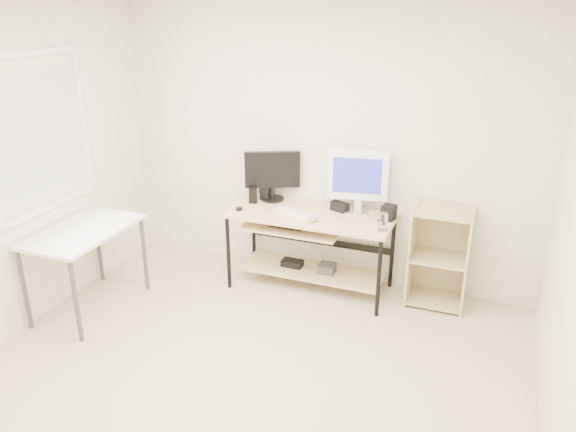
{
  "coord_description": "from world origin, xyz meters",
  "views": [
    {
      "loc": [
        1.52,
        -2.84,
        2.59
      ],
      "look_at": [
        -0.09,
        1.3,
        0.84
      ],
      "focal_mm": 35.0,
      "sensor_mm": 36.0,
      "label": 1
    }
  ],
  "objects_px": {
    "desk": "(308,234)",
    "white_imac": "(358,177)",
    "side_table": "(84,238)",
    "black_monitor": "(272,173)",
    "shelf_unit": "(440,256)",
    "audio_controller": "(253,195)"
  },
  "relations": [
    {
      "from": "desk",
      "to": "shelf_unit",
      "type": "height_order",
      "value": "shelf_unit"
    },
    {
      "from": "side_table",
      "to": "black_monitor",
      "type": "xyz_separation_m",
      "value": [
        1.21,
        1.26,
        0.35
      ]
    },
    {
      "from": "desk",
      "to": "shelf_unit",
      "type": "xyz_separation_m",
      "value": [
        1.18,
        0.16,
        -0.09
      ]
    },
    {
      "from": "black_monitor",
      "to": "white_imac",
      "type": "xyz_separation_m",
      "value": [
        0.84,
        -0.02,
        0.06
      ]
    },
    {
      "from": "side_table",
      "to": "black_monitor",
      "type": "distance_m",
      "value": 1.79
    },
    {
      "from": "side_table",
      "to": "black_monitor",
      "type": "bearing_deg",
      "value": 46.13
    },
    {
      "from": "side_table",
      "to": "shelf_unit",
      "type": "height_order",
      "value": "shelf_unit"
    },
    {
      "from": "side_table",
      "to": "white_imac",
      "type": "distance_m",
      "value": 2.43
    },
    {
      "from": "shelf_unit",
      "to": "audio_controller",
      "type": "xyz_separation_m",
      "value": [
        -1.75,
        -0.1,
        0.38
      ]
    },
    {
      "from": "desk",
      "to": "white_imac",
      "type": "relative_size",
      "value": 2.59
    },
    {
      "from": "desk",
      "to": "audio_controller",
      "type": "xyz_separation_m",
      "value": [
        -0.58,
        0.06,
        0.29
      ]
    },
    {
      "from": "side_table",
      "to": "audio_controller",
      "type": "relative_size",
      "value": 6.4
    },
    {
      "from": "shelf_unit",
      "to": "black_monitor",
      "type": "relative_size",
      "value": 1.81
    },
    {
      "from": "side_table",
      "to": "black_monitor",
      "type": "relative_size",
      "value": 2.01
    },
    {
      "from": "audio_controller",
      "to": "desk",
      "type": "bearing_deg",
      "value": -26.69
    },
    {
      "from": "black_monitor",
      "to": "shelf_unit",
      "type": "bearing_deg",
      "value": -26.09
    },
    {
      "from": "side_table",
      "to": "audio_controller",
      "type": "distance_m",
      "value": 1.56
    },
    {
      "from": "white_imac",
      "to": "black_monitor",
      "type": "bearing_deg",
      "value": 168.1
    },
    {
      "from": "desk",
      "to": "black_monitor",
      "type": "relative_size",
      "value": 3.01
    },
    {
      "from": "desk",
      "to": "black_monitor",
      "type": "height_order",
      "value": "black_monitor"
    },
    {
      "from": "shelf_unit",
      "to": "desk",
      "type": "bearing_deg",
      "value": -172.23
    },
    {
      "from": "desk",
      "to": "shelf_unit",
      "type": "relative_size",
      "value": 1.67
    }
  ]
}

